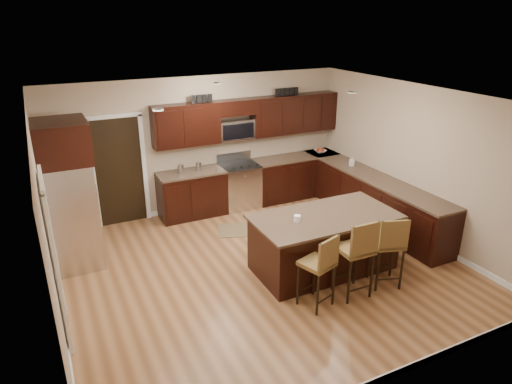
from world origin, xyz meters
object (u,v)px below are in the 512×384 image
range (239,185)px  stool_left (321,264)px  stool_mid (358,250)px  stool_right (389,244)px  refrigerator (69,194)px  island (323,244)px

range → stool_left: 3.73m
stool_mid → stool_right: 0.58m
range → stool_mid: stool_mid is taller
range → stool_left: range is taller
stool_left → stool_mid: (0.60, -0.01, 0.07)m
stool_left → stool_right: size_ratio=0.96×
stool_mid → refrigerator: size_ratio=0.51×
range → refrigerator: size_ratio=0.47×
stool_left → refrigerator: refrigerator is taller
range → island: (0.17, -2.86, -0.04)m
stool_mid → island: bearing=89.3°
stool_right → stool_mid: bearing=-160.1°
range → stool_mid: size_ratio=0.92×
stool_left → refrigerator: size_ratio=0.46×
island → refrigerator: refrigerator is taller
range → refrigerator: (-3.30, -0.97, 0.74)m
stool_left → stool_mid: stool_mid is taller
refrigerator → stool_left: bearing=-43.8°
island → stool_right: (0.55, -0.84, 0.28)m
stool_right → refrigerator: 4.89m
stool_right → island: bearing=142.3°
stool_mid → refrigerator: refrigerator is taller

